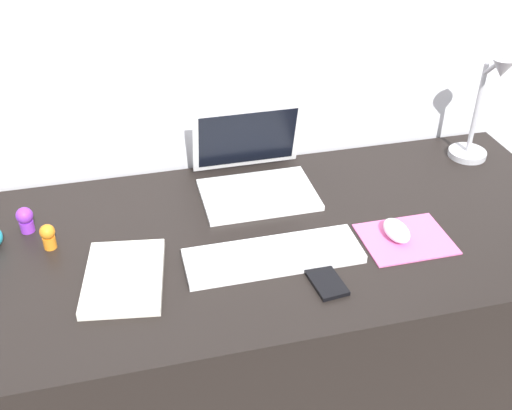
# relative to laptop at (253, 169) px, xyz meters

# --- Properties ---
(back_wall) EXTENTS (2.95, 0.05, 1.54)m
(back_wall) POSITION_rel_laptop_xyz_m (-0.08, 0.17, -0.02)
(back_wall) COLOR silver
(back_wall) RESTS_ON ground_plane
(desk) EXTENTS (1.75, 0.72, 0.74)m
(desk) POSITION_rel_laptop_xyz_m (-0.08, -0.22, -0.42)
(desk) COLOR black
(desk) RESTS_ON ground_plane
(laptop) EXTENTS (0.30, 0.27, 0.21)m
(laptop) POSITION_rel_laptop_xyz_m (0.00, 0.00, 0.00)
(laptop) COLOR white
(laptop) RESTS_ON desk
(keyboard) EXTENTS (0.41, 0.13, 0.02)m
(keyboard) POSITION_rel_laptop_xyz_m (-0.03, -0.32, -0.04)
(keyboard) COLOR white
(keyboard) RESTS_ON desk
(mousepad) EXTENTS (0.21, 0.17, 0.00)m
(mousepad) POSITION_rel_laptop_xyz_m (0.30, -0.33, -0.05)
(mousepad) COLOR pink
(mousepad) RESTS_ON desk
(mouse) EXTENTS (0.06, 0.10, 0.03)m
(mouse) POSITION_rel_laptop_xyz_m (0.28, -0.31, -0.03)
(mouse) COLOR white
(mouse) RESTS_ON mousepad
(cell_phone) EXTENTS (0.08, 0.13, 0.01)m
(cell_phone) POSITION_rel_laptop_xyz_m (0.06, -0.42, -0.05)
(cell_phone) COLOR black
(cell_phone) RESTS_ON desk
(desk_lamp) EXTENTS (0.11, 0.16, 0.33)m
(desk_lamp) POSITION_rel_laptop_xyz_m (0.65, -0.02, 0.10)
(desk_lamp) COLOR #B7B7BC
(desk_lamp) RESTS_ON desk
(notebook_pad) EXTENTS (0.20, 0.26, 0.02)m
(notebook_pad) POSITION_rel_laptop_xyz_m (-0.37, -0.32, -0.04)
(notebook_pad) COLOR silver
(notebook_pad) RESTS_ON desk
(toy_figurine_orange) EXTENTS (0.04, 0.04, 0.06)m
(toy_figurine_orange) POSITION_rel_laptop_xyz_m (-0.53, -0.15, -0.02)
(toy_figurine_orange) COLOR orange
(toy_figurine_orange) RESTS_ON desk
(toy_figurine_purple) EXTENTS (0.04, 0.04, 0.07)m
(toy_figurine_purple) POSITION_rel_laptop_xyz_m (-0.59, -0.07, -0.02)
(toy_figurine_purple) COLOR purple
(toy_figurine_purple) RESTS_ON desk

